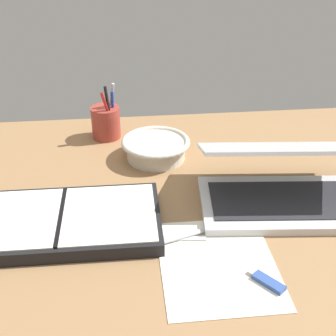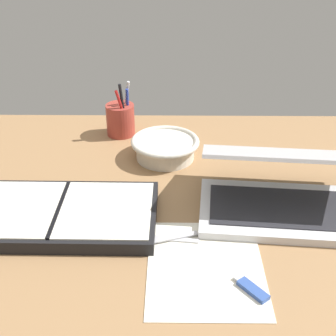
{
  "view_description": "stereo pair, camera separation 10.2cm",
  "coord_description": "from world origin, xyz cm",
  "px_view_note": "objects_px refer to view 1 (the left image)",
  "views": [
    {
      "loc": [
        -9.83,
        -81.66,
        60.79
      ],
      "look_at": [
        -0.5,
        6.12,
        9.0
      ],
      "focal_mm": 50.0,
      "sensor_mm": 36.0,
      "label": 1
    },
    {
      "loc": [
        0.38,
        -82.15,
        60.79
      ],
      "look_at": [
        -0.5,
        6.12,
        9.0
      ],
      "focal_mm": 50.0,
      "sensor_mm": 36.0,
      "label": 2
    }
  ],
  "objects_px": {
    "laptop": "(281,184)",
    "pen_cup": "(106,122)",
    "planner": "(62,222)",
    "bowl": "(156,148)",
    "scissors": "(155,242)"
  },
  "relations": [
    {
      "from": "bowl",
      "to": "planner",
      "type": "xyz_separation_m",
      "value": [
        -0.21,
        -0.27,
        -0.01
      ]
    },
    {
      "from": "laptop",
      "to": "scissors",
      "type": "relative_size",
      "value": 2.67
    },
    {
      "from": "laptop",
      "to": "scissors",
      "type": "height_order",
      "value": "laptop"
    },
    {
      "from": "laptop",
      "to": "planner",
      "type": "xyz_separation_m",
      "value": [
        -0.47,
        -0.05,
        -0.03
      ]
    },
    {
      "from": "pen_cup",
      "to": "planner",
      "type": "xyz_separation_m",
      "value": [
        -0.09,
        -0.41,
        -0.03
      ]
    },
    {
      "from": "laptop",
      "to": "pen_cup",
      "type": "relative_size",
      "value": 2.37
    },
    {
      "from": "laptop",
      "to": "pen_cup",
      "type": "bearing_deg",
      "value": 141.41
    },
    {
      "from": "bowl",
      "to": "laptop",
      "type": "bearing_deg",
      "value": -41.74
    },
    {
      "from": "bowl",
      "to": "scissors",
      "type": "bearing_deg",
      "value": -95.04
    },
    {
      "from": "bowl",
      "to": "scissors",
      "type": "relative_size",
      "value": 1.26
    },
    {
      "from": "pen_cup",
      "to": "scissors",
      "type": "bearing_deg",
      "value": -78.57
    },
    {
      "from": "planner",
      "to": "laptop",
      "type": "bearing_deg",
      "value": 6.04
    },
    {
      "from": "bowl",
      "to": "pen_cup",
      "type": "distance_m",
      "value": 0.19
    },
    {
      "from": "laptop",
      "to": "bowl",
      "type": "bearing_deg",
      "value": 143.32
    },
    {
      "from": "pen_cup",
      "to": "planner",
      "type": "distance_m",
      "value": 0.42
    }
  ]
}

